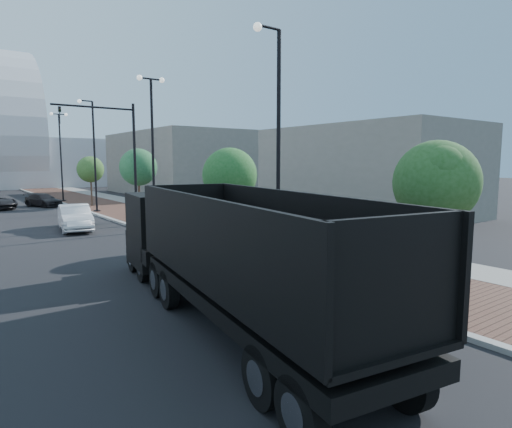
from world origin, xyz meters
TOP-DOWN VIEW (x-y plane):
  - sidewalk at (3.50, 40.00)m, footprint 7.00×140.00m
  - concrete_strip at (6.20, 40.00)m, footprint 2.40×140.00m
  - curb at (0.00, 40.00)m, footprint 0.30×140.00m
  - dump_truck at (-3.69, 8.65)m, footprint 4.63×13.70m
  - white_sedan at (-3.28, 25.25)m, footprint 2.34×5.02m
  - dark_car_far at (-2.04, 41.97)m, footprint 3.23×4.56m
  - pedestrian at (5.23, 11.61)m, footprint 0.70×0.47m
  - streetlight_1 at (0.49, 10.00)m, footprint 1.44×0.56m
  - streetlight_2 at (0.60, 22.00)m, footprint 1.72×0.56m
  - streetlight_3 at (0.49, 34.00)m, footprint 1.44×0.56m
  - streetlight_4 at (0.60, 46.00)m, footprint 1.72×0.56m
  - traffic_mast at (-0.30, 25.00)m, footprint 5.09×0.20m
  - tree_0 at (1.65, 4.02)m, footprint 2.48×2.45m
  - tree_1 at (1.65, 15.02)m, footprint 2.70×2.70m
  - tree_2 at (1.65, 27.02)m, footprint 2.66×2.65m
  - tree_3 at (1.65, 39.02)m, footprint 2.47×2.44m
  - commercial_block_ne at (16.00, 50.00)m, footprint 12.00×22.00m
  - commercial_block_e at (18.00, 20.00)m, footprint 10.00×16.00m
  - utility_cover_1 at (2.40, 8.00)m, footprint 0.50×0.50m
  - utility_cover_2 at (2.40, 19.00)m, footprint 0.50×0.50m

SIDE VIEW (x-z plane):
  - sidewalk at x=3.50m, z-range 0.00..0.12m
  - concrete_strip at x=6.20m, z-range 0.00..0.13m
  - curb at x=0.00m, z-range 0.00..0.14m
  - utility_cover_1 at x=2.40m, z-range 0.12..0.14m
  - utility_cover_2 at x=2.40m, z-range 0.12..0.14m
  - dark_car_far at x=-2.04m, z-range 0.00..1.23m
  - white_sedan at x=-3.28m, z-range 0.00..1.59m
  - pedestrian at x=5.23m, z-range 0.00..1.88m
  - dump_truck at x=-3.69m, z-range -0.28..3.25m
  - commercial_block_e at x=18.00m, z-range 0.00..7.00m
  - tree_3 at x=1.65m, z-range 1.14..5.89m
  - tree_1 at x=1.65m, z-range 1.11..6.05m
  - tree_0 at x=1.65m, z-range 1.20..6.09m
  - tree_2 at x=1.65m, z-range 1.25..6.43m
  - commercial_block_ne at x=16.00m, z-range 0.00..8.00m
  - streetlight_1 at x=0.49m, z-range -0.26..8.95m
  - streetlight_3 at x=0.49m, z-range -0.26..8.95m
  - streetlight_2 at x=0.60m, z-range 0.18..9.46m
  - streetlight_4 at x=0.60m, z-range 0.18..9.46m
  - traffic_mast at x=-0.30m, z-range 0.98..8.98m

